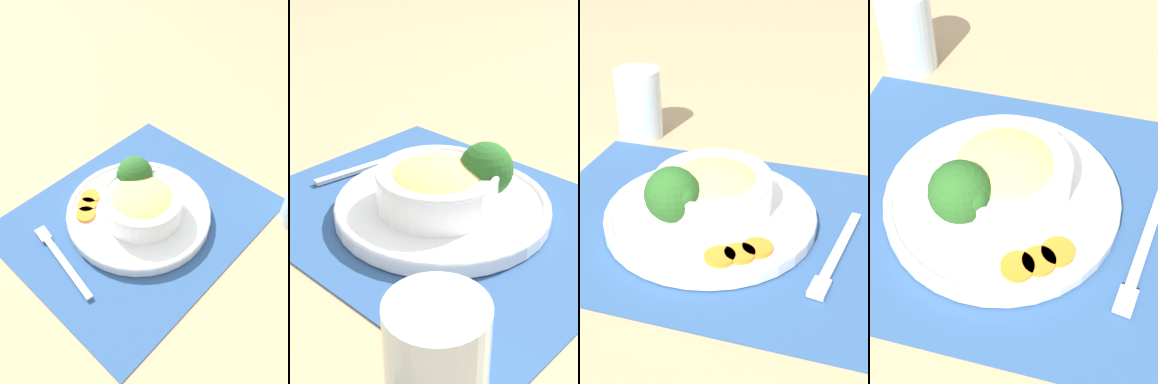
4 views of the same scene
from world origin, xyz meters
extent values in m
plane|color=tan|center=(0.00, 0.00, 0.00)|extent=(4.00, 4.00, 0.00)
cube|color=#2D5184|center=(0.00, 0.00, 0.00)|extent=(0.51, 0.43, 0.00)
cylinder|color=white|center=(0.00, 0.00, 0.01)|extent=(0.28, 0.28, 0.02)
torus|color=white|center=(0.00, 0.00, 0.02)|extent=(0.28, 0.28, 0.01)
cylinder|color=white|center=(0.00, -0.01, 0.04)|extent=(0.16, 0.16, 0.05)
torus|color=white|center=(0.00, -0.01, 0.07)|extent=(0.16, 0.16, 0.01)
ellipsoid|color=#EAC66B|center=(0.00, -0.01, 0.06)|extent=(0.13, 0.13, 0.05)
cylinder|color=#759E51|center=(0.03, 0.05, 0.03)|extent=(0.02, 0.02, 0.02)
sphere|color=#286023|center=(0.03, 0.05, 0.06)|extent=(0.07, 0.07, 0.07)
sphere|color=#286023|center=(0.01, 0.05, 0.07)|extent=(0.03, 0.03, 0.03)
sphere|color=#286023|center=(0.05, 0.04, 0.07)|extent=(0.03, 0.03, 0.03)
cylinder|color=orange|center=(-0.05, 0.09, 0.02)|extent=(0.04, 0.04, 0.01)
cylinder|color=orange|center=(-0.07, 0.08, 0.02)|extent=(0.04, 0.04, 0.01)
cylinder|color=orange|center=(-0.08, 0.06, 0.02)|extent=(0.04, 0.04, 0.01)
cylinder|color=silver|center=(0.23, -0.22, 0.06)|extent=(0.08, 0.08, 0.12)
cylinder|color=silver|center=(0.23, -0.22, 0.04)|extent=(0.07, 0.07, 0.07)
cube|color=silver|center=(-0.17, 0.01, 0.01)|extent=(0.03, 0.18, 0.01)
cube|color=silver|center=(-0.17, 0.08, 0.01)|extent=(0.02, 0.03, 0.01)
camera|label=1|loc=(-0.32, -0.36, 0.57)|focal=35.00mm
camera|label=2|loc=(0.44, -0.41, 0.37)|focal=50.00mm
camera|label=3|loc=(-0.23, 0.55, 0.40)|focal=50.00mm
camera|label=4|loc=(-0.14, 0.38, 0.50)|focal=50.00mm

